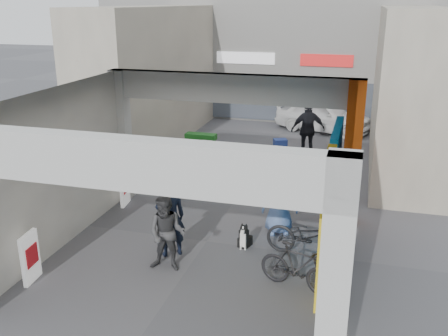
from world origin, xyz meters
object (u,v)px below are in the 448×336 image
(bicycle_front, at_px, (309,236))
(white_van, at_px, (323,116))
(man_crates, at_px, (308,130))
(produce_stand, at_px, (200,149))
(man_elderly, at_px, (280,198))
(man_back_turned, at_px, (167,233))
(cafe_set, at_px, (208,159))
(bicycle_rear, at_px, (298,267))
(man_with_dog, at_px, (170,217))
(border_collie, at_px, (244,238))

(bicycle_front, height_order, white_van, white_van)
(man_crates, bearing_deg, produce_stand, -3.37)
(man_elderly, bearing_deg, man_back_turned, -144.58)
(cafe_set, relative_size, white_van, 0.34)
(cafe_set, relative_size, bicycle_rear, 0.86)
(produce_stand, bearing_deg, man_crates, 13.98)
(man_with_dog, distance_m, bicycle_rear, 2.87)
(man_crates, xyz_separation_m, bicycle_front, (0.90, -7.12, -0.51))
(man_with_dog, xyz_separation_m, man_crates, (1.94, 7.83, 0.13))
(border_collie, bearing_deg, produce_stand, 134.16)
(produce_stand, bearing_deg, bicycle_rear, -62.82)
(man_back_turned, relative_size, man_elderly, 0.93)
(produce_stand, height_order, white_van, white_van)
(border_collie, distance_m, bicycle_rear, 1.92)
(man_elderly, relative_size, man_crates, 0.86)
(man_back_turned, relative_size, bicycle_rear, 1.03)
(cafe_set, xyz_separation_m, man_with_dog, (1.04, -5.83, 0.58))
(cafe_set, distance_m, man_with_dog, 5.95)
(border_collie, relative_size, man_elderly, 0.35)
(cafe_set, bearing_deg, white_van, 61.63)
(man_crates, bearing_deg, white_van, -113.94)
(man_with_dog, bearing_deg, border_collie, 169.51)
(man_elderly, height_order, white_van, man_elderly)
(produce_stand, xyz_separation_m, white_van, (3.73, 5.00, 0.33))
(white_van, bearing_deg, border_collie, -166.89)
(cafe_set, height_order, white_van, white_van)
(man_with_dog, xyz_separation_m, white_van, (2.13, 11.70, -0.20))
(white_van, bearing_deg, man_crates, -166.09)
(cafe_set, xyz_separation_m, bicycle_front, (3.87, -5.12, 0.21))
(produce_stand, relative_size, border_collie, 2.13)
(border_collie, distance_m, white_van, 10.99)
(bicycle_front, bearing_deg, man_with_dog, 110.18)
(man_back_turned, height_order, white_van, man_back_turned)
(man_back_turned, bearing_deg, produce_stand, 99.47)
(produce_stand, height_order, bicycle_front, bicycle_front)
(man_crates, relative_size, white_van, 0.51)
(cafe_set, distance_m, white_van, 6.68)
(man_with_dog, bearing_deg, man_crates, -141.68)
(man_elderly, bearing_deg, border_collie, -137.27)
(man_elderly, relative_size, white_van, 0.44)
(cafe_set, xyz_separation_m, white_van, (3.17, 5.86, 0.38))
(man_back_turned, relative_size, bicycle_front, 0.86)
(border_collie, distance_m, bicycle_front, 1.43)
(man_elderly, bearing_deg, man_crates, 75.39)
(produce_stand, xyz_separation_m, man_elderly, (3.63, -5.00, 0.52))
(bicycle_front, height_order, bicycle_rear, bicycle_front)
(man_with_dog, bearing_deg, white_van, -138.11)
(bicycle_rear, bearing_deg, cafe_set, 47.26)
(cafe_set, relative_size, man_back_turned, 0.83)
(produce_stand, xyz_separation_m, man_back_turned, (1.76, -7.29, 0.46))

